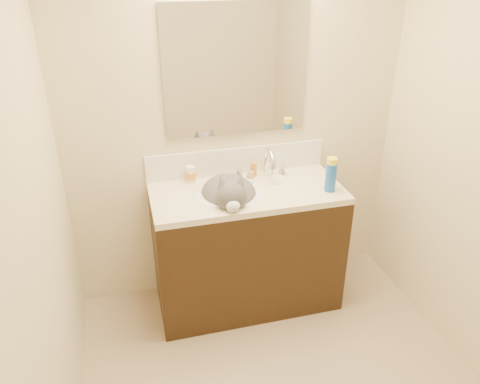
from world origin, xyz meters
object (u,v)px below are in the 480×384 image
spray_can (331,177)px  cat (229,196)px  pill_bottle (191,174)px  silver_jar (239,174)px  faucet (268,166)px  amber_bottle (254,169)px  vanity_cabinet (247,250)px  basin (230,205)px

spray_can → cat: bearing=170.3°
pill_bottle → silver_jar: bearing=-3.7°
faucet → spray_can: size_ratio=1.53×
cat → amber_bottle: cat is taller
cat → spray_can: 0.63m
vanity_cabinet → spray_can: bearing=-15.2°
vanity_cabinet → cat: bearing=-166.2°
spray_can → amber_bottle: bearing=140.6°
pill_bottle → amber_bottle: 0.42m
vanity_cabinet → faucet: size_ratio=4.29×
amber_bottle → silver_jar: bearing=-177.0°
vanity_cabinet → silver_jar: 0.51m
basin → spray_can: bearing=-9.7°
basin → pill_bottle: pill_bottle is taller
vanity_cabinet → spray_can: 0.74m
silver_jar → spray_can: (0.50, -0.32, 0.06)m
cat → spray_can: bearing=-2.2°
pill_bottle → amber_bottle: pill_bottle is taller
basin → silver_jar: bearing=62.0°
basin → cat: (-0.00, 0.00, 0.06)m
vanity_cabinet → basin: basin is taller
cat → basin: bearing=4.0°
silver_jar → pill_bottle: bearing=176.3°
faucet → cat: size_ratio=0.56×
cat → amber_bottle: size_ratio=5.36×
silver_jar → amber_bottle: bearing=3.0°
amber_bottle → vanity_cabinet: bearing=-117.0°
vanity_cabinet → cat: size_ratio=2.38×
cat → vanity_cabinet: bearing=21.3°
vanity_cabinet → basin: bearing=-166.0°
silver_jar → spray_can: size_ratio=0.29×
cat → pill_bottle: 0.31m
pill_bottle → cat: bearing=-49.9°
basin → cat: cat is taller
faucet → silver_jar: size_ratio=5.28×
basin → amber_bottle: amber_bottle is taller
amber_bottle → spray_can: (0.40, -0.33, 0.04)m
basin → spray_can: 0.64m
basin → cat: size_ratio=0.89×
vanity_cabinet → pill_bottle: pill_bottle is taller
basin → faucet: size_ratio=1.61×
faucet → spray_can: (0.31, -0.27, 0.01)m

